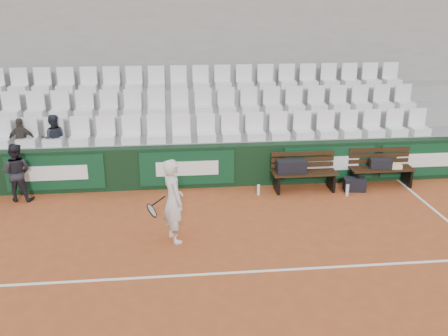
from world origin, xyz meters
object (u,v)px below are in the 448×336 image
at_px(sports_bag_right, 381,164).
at_px(water_bottle_far, 347,190).
at_px(water_bottle_near, 258,190).
at_px(ball_kid, 17,172).
at_px(spectator_b, 19,122).
at_px(bench_left, 304,181).
at_px(sports_bag_ground, 354,184).
at_px(tennis_player, 173,201).
at_px(spectator_c, 52,120).
at_px(bench_right, 381,177).
at_px(sports_bag_left, 291,166).

relative_size(sports_bag_right, water_bottle_far, 1.87).
xyz_separation_m(water_bottle_near, ball_kid, (-5.36, 0.27, 0.53)).
distance_m(ball_kid, spectator_b, 1.30).
relative_size(bench_left, water_bottle_far, 5.63).
distance_m(bench_left, sports_bag_ground, 1.18).
height_order(bench_left, water_bottle_near, bench_left).
xyz_separation_m(tennis_player, spectator_b, (-3.50, 3.22, 0.75)).
xyz_separation_m(water_bottle_far, spectator_c, (-6.71, 1.47, 1.45)).
distance_m(water_bottle_far, spectator_b, 7.72).
xyz_separation_m(bench_right, sports_bag_left, (-2.22, -0.06, 0.37)).
xyz_separation_m(sports_bag_left, tennis_player, (-2.74, -2.21, 0.20)).
bearing_deg(ball_kid, water_bottle_near, -176.44).
xyz_separation_m(bench_left, bench_right, (1.91, 0.10, 0.00)).
bearing_deg(bench_left, ball_kid, 179.10).
relative_size(bench_left, bench_right, 1.00).
height_order(spectator_b, spectator_c, spectator_c).
xyz_separation_m(sports_bag_right, spectator_c, (-7.67, 0.96, 1.02)).
xyz_separation_m(water_bottle_far, tennis_player, (-3.95, -1.75, 0.66)).
bearing_deg(sports_bag_right, water_bottle_near, -175.09).
distance_m(water_bottle_near, spectator_b, 5.75).
xyz_separation_m(bench_right, water_bottle_far, (-1.00, -0.53, -0.09)).
bearing_deg(spectator_b, tennis_player, 134.76).
relative_size(sports_bag_ground, spectator_c, 0.42).
relative_size(bench_right, sports_bag_left, 2.20).
relative_size(bench_left, water_bottle_near, 6.03).
distance_m(tennis_player, spectator_b, 4.81).
distance_m(bench_left, ball_kid, 6.48).
distance_m(sports_bag_right, spectator_c, 7.80).
bearing_deg(ball_kid, bench_right, -173.54).
bearing_deg(bench_left, water_bottle_far, -25.30).
distance_m(tennis_player, spectator_c, 4.32).
xyz_separation_m(ball_kid, spectator_c, (0.66, 0.95, 0.93)).
xyz_separation_m(bench_right, spectator_c, (-7.72, 0.95, 1.36)).
relative_size(water_bottle_far, ball_kid, 0.20).
bearing_deg(ball_kid, sports_bag_right, -173.65).
bearing_deg(tennis_player, bench_right, 24.68).
bearing_deg(spectator_b, water_bottle_far, 166.24).
bearing_deg(sports_bag_left, bench_right, 1.64).
distance_m(ball_kid, spectator_c, 1.48).
bearing_deg(water_bottle_far, bench_left, 154.70).
height_order(tennis_player, spectator_c, spectator_c).
relative_size(sports_bag_left, tennis_player, 0.43).
xyz_separation_m(bench_right, ball_kid, (-8.37, 0.00, 0.43)).
distance_m(bench_right, tennis_player, 5.48).
distance_m(bench_left, sports_bag_right, 1.89).
bearing_deg(sports_bag_left, spectator_b, 170.80).
distance_m(sports_bag_left, sports_bag_right, 2.17).
xyz_separation_m(sports_bag_right, spectator_b, (-8.40, 0.96, 0.98)).
bearing_deg(sports_bag_right, spectator_b, 173.47).
bearing_deg(sports_bag_left, ball_kid, 179.40).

